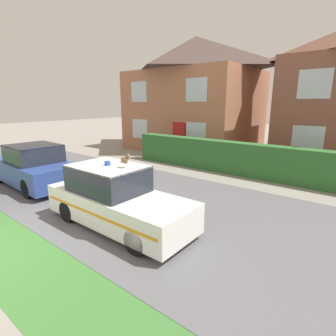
# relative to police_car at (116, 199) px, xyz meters

# --- Properties ---
(road_strip) EXTENTS (28.00, 6.82, 0.01)m
(road_strip) POSITION_rel_police_car_xyz_m (-1.19, 1.77, -0.75)
(road_strip) COLOR #5B5B60
(road_strip) RESTS_ON ground
(lawn_verge) EXTENTS (28.00, 1.55, 0.01)m
(lawn_verge) POSITION_rel_police_car_xyz_m (-1.19, -2.41, -0.75)
(lawn_verge) COLOR #3D7533
(lawn_verge) RESTS_ON ground
(garden_hedge) EXTENTS (11.10, 0.70, 1.49)m
(garden_hedge) POSITION_rel_police_car_xyz_m (0.10, 6.99, -0.01)
(garden_hedge) COLOR #2D662D
(garden_hedge) RESTS_ON ground
(police_car) EXTENTS (4.31, 1.64, 1.73)m
(police_car) POSITION_rel_police_car_xyz_m (0.00, 0.00, 0.00)
(police_car) COLOR black
(police_car) RESTS_ON road_strip
(cat) EXTENTS (0.32, 0.22, 0.27)m
(cat) POSITION_rel_police_car_xyz_m (0.32, 0.11, 1.11)
(cat) COLOR brown
(cat) RESTS_ON police_car
(neighbour_car_near) EXTENTS (4.53, 1.99, 1.66)m
(neighbour_car_near) POSITION_rel_police_car_xyz_m (-5.31, 0.29, 0.02)
(neighbour_car_near) COLOR black
(neighbour_car_near) RESTS_ON road_strip
(house_left) EXTENTS (8.60, 6.93, 7.60)m
(house_left) POSITION_rel_police_car_xyz_m (-5.34, 11.98, 3.13)
(house_left) COLOR #A86B4C
(house_left) RESTS_ON ground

